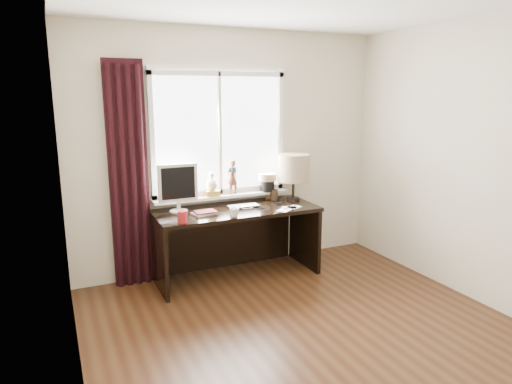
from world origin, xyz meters
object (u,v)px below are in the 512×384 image
table_lamp (294,168)px  monitor (178,185)px  mug (234,212)px  red_cup (183,217)px  laptop (244,206)px  desk (233,229)px

table_lamp → monitor: bearing=178.4°
mug → monitor: 0.65m
red_cup → table_lamp: (1.38, 0.37, 0.31)m
laptop → mug: mug is taller
monitor → red_cup: bearing=-100.2°
laptop → red_cup: bearing=-155.2°
laptop → desk: 0.28m
table_lamp → red_cup: bearing=-165.1°
mug → red_cup: red_cup is taller
mug → table_lamp: table_lamp is taller
laptop → red_cup: size_ratio=2.92×
table_lamp → desk: bearing=179.8°
red_cup → monitor: bearing=79.8°
desk → monitor: monitor is taller
mug → monitor: bearing=136.9°
mug → table_lamp: 0.99m
monitor → mug: bearing=-43.1°
laptop → mug: (-0.23, -0.30, 0.03)m
monitor → table_lamp: table_lamp is taller
laptop → monitor: bearing=173.7°
desk → red_cup: bearing=-150.4°
mug → desk: size_ratio=0.06×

